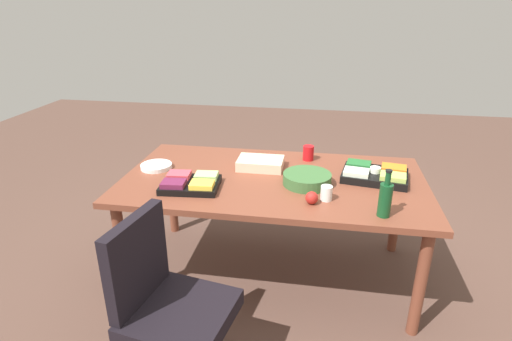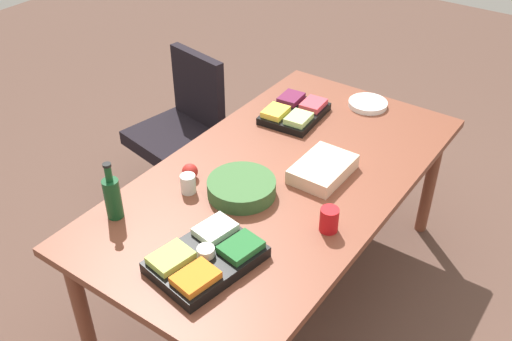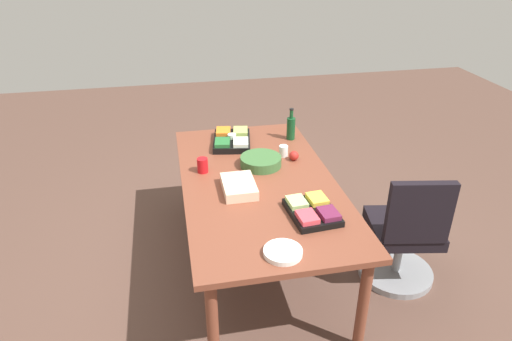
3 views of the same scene
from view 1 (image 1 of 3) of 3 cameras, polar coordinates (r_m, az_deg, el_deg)
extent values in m
plane|color=brown|center=(3.15, 2.21, -13.88)|extent=(10.00, 10.00, 0.00)
cube|color=brown|center=(2.78, 2.43, -1.42)|extent=(2.02, 1.09, 0.04)
cylinder|color=brown|center=(3.39, 19.01, -5.20)|extent=(0.07, 0.07, 0.72)
cylinder|color=brown|center=(3.55, -11.63, -3.08)|extent=(0.07, 0.07, 0.72)
cylinder|color=brown|center=(2.63, 21.89, -14.36)|extent=(0.07, 0.07, 0.72)
cylinder|color=brown|center=(2.83, -18.10, -10.90)|extent=(0.07, 0.07, 0.72)
cube|color=black|center=(2.18, -10.39, -19.22)|extent=(0.56, 0.56, 0.09)
cube|color=black|center=(2.11, -16.24, -11.89)|extent=(0.14, 0.44, 0.46)
cylinder|color=#396533|center=(2.68, 7.11, -1.18)|extent=(0.35, 0.35, 0.07)
cube|color=beige|center=(2.92, 0.62, 0.99)|extent=(0.32, 0.22, 0.07)
cube|color=black|center=(2.65, -9.08, -1.98)|extent=(0.38, 0.31, 0.04)
cube|color=#AED87F|center=(2.68, -6.92, -0.73)|extent=(0.15, 0.12, 0.03)
cube|color=#E54350|center=(2.72, -10.64, -0.60)|extent=(0.15, 0.12, 0.03)
cube|color=yellow|center=(2.55, -7.52, -1.97)|extent=(0.15, 0.12, 0.03)
cube|color=#661F40|center=(2.60, -11.41, -1.82)|extent=(0.15, 0.12, 0.03)
cube|color=black|center=(2.85, 16.17, -0.71)|extent=(0.46, 0.37, 0.05)
cube|color=orange|center=(2.90, 18.62, 0.28)|extent=(0.18, 0.14, 0.03)
cube|color=#256730|center=(2.91, 14.10, 0.85)|extent=(0.18, 0.14, 0.03)
cube|color=#A8C359|center=(2.76, 18.52, -0.83)|extent=(0.18, 0.14, 0.03)
cube|color=silver|center=(2.77, 13.77, -0.23)|extent=(0.18, 0.14, 0.03)
cylinder|color=white|center=(2.83, 16.26, 0.09)|extent=(0.08, 0.08, 0.04)
cylinder|color=red|center=(3.09, 7.29, 2.43)|extent=(0.08, 0.08, 0.11)
cylinder|color=white|center=(3.01, -13.69, 0.59)|extent=(0.28, 0.28, 0.03)
cylinder|color=#134622|center=(2.36, 17.50, -3.98)|extent=(0.09, 0.09, 0.19)
cylinder|color=#134622|center=(2.31, 17.88, -1.04)|extent=(0.04, 0.04, 0.07)
cylinder|color=black|center=(2.29, 18.00, -0.06)|extent=(0.04, 0.04, 0.01)
sphere|color=#AE231D|center=(2.43, 7.76, -3.77)|extent=(0.09, 0.09, 0.08)
cylinder|color=white|center=(2.48, 9.76, -3.12)|extent=(0.09, 0.09, 0.09)
camera|label=2|loc=(4.08, 36.68, 25.99)|focal=40.82mm
camera|label=3|loc=(4.40, -39.27, 24.42)|focal=31.88mm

